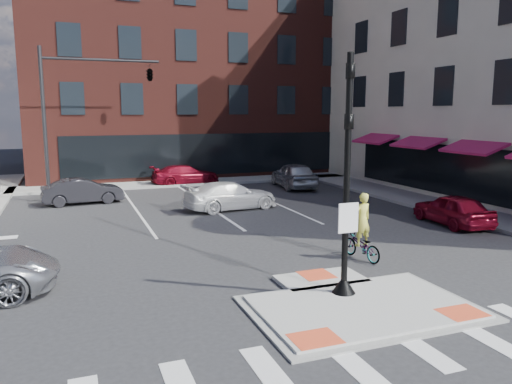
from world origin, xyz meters
name	(u,v)px	position (x,y,z in m)	size (l,w,h in m)	color
ground	(352,302)	(0.00, 0.00, 0.00)	(120.00, 120.00, 0.00)	#28282B
refuge_island	(357,304)	(0.00, -0.26, 0.05)	(5.40, 4.65, 0.13)	gray
sidewalk_e	(432,203)	(10.80, 10.00, 0.07)	(3.00, 24.00, 0.15)	gray
sidewalk_n	(218,181)	(3.00, 22.00, 0.07)	(26.00, 3.00, 0.15)	gray
building_n	(184,74)	(3.00, 31.99, 7.80)	(24.40, 18.40, 15.50)	#4C1D18
building_far_left	(88,109)	(-4.00, 52.00, 5.00)	(10.00, 12.00, 10.00)	slate
building_far_right	(193,101)	(9.00, 54.00, 6.00)	(12.00, 12.00, 12.00)	brown
signal_pole	(346,207)	(0.00, 0.40, 2.36)	(0.60, 0.60, 5.98)	black
mast_arm_signal	(123,83)	(-3.47, 18.00, 6.21)	(6.10, 2.24, 8.00)	black
red_sedan	(453,209)	(8.50, 6.00, 0.66)	(1.57, 3.90, 1.33)	maroon
white_pickup	(231,196)	(0.85, 12.50, 0.67)	(1.89, 4.64, 1.35)	silver
bg_car_dark	(83,191)	(-5.84, 16.61, 0.66)	(1.40, 4.01, 1.32)	#242328
bg_car_silver	(294,175)	(6.65, 17.76, 0.80)	(1.88, 4.67, 1.59)	#AFB2B7
bg_car_red	(186,175)	(0.64, 21.50, 0.64)	(1.79, 4.40, 1.28)	maroon
cyclist	(362,237)	(2.23, 3.10, 0.73)	(0.83, 1.77, 2.17)	#3F3F44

